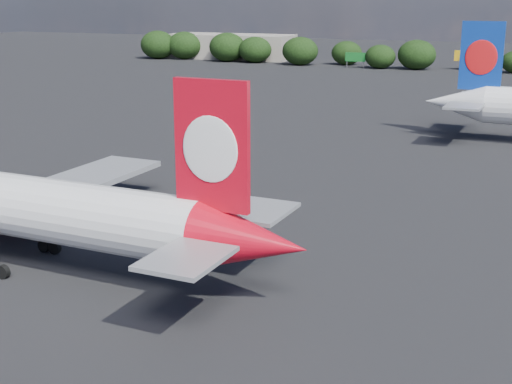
% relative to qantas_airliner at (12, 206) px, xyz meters
% --- Properties ---
extents(ground, '(500.00, 500.00, 0.00)m').
position_rel_qantas_airliner_xyz_m(ground, '(4.72, 48.54, -4.80)').
color(ground, black).
rests_on(ground, ground).
extents(qantas_airliner, '(48.29, 45.89, 15.77)m').
position_rel_qantas_airliner_xyz_m(qantas_airliner, '(0.00, 0.00, 0.00)').
color(qantas_airliner, white).
rests_on(qantas_airliner, ground).
extents(terminal_building, '(42.00, 16.00, 8.00)m').
position_rel_qantas_airliner_xyz_m(terminal_building, '(-60.28, 180.54, -0.80)').
color(terminal_building, gray).
rests_on(terminal_building, ground).
extents(highway_sign, '(6.00, 0.30, 4.50)m').
position_rel_qantas_airliner_xyz_m(highway_sign, '(-13.28, 164.54, -1.68)').
color(highway_sign, '#136322').
rests_on(highway_sign, ground).
extents(billboard_yellow, '(5.00, 0.30, 5.50)m').
position_rel_qantas_airliner_xyz_m(billboard_yellow, '(16.72, 170.54, -0.93)').
color(billboard_yellow, gold).
rests_on(billboard_yellow, ground).
extents(horizon_treeline, '(204.02, 15.45, 9.29)m').
position_rel_qantas_airliner_xyz_m(horizon_treeline, '(-3.51, 168.94, -0.74)').
color(horizon_treeline, black).
rests_on(horizon_treeline, ground).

